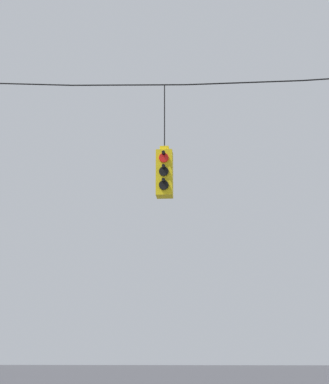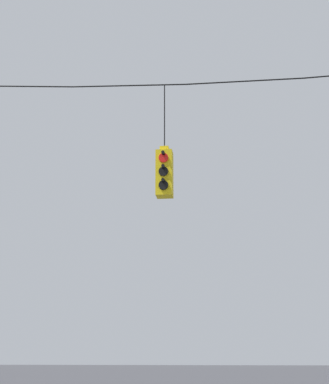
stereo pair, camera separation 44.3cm
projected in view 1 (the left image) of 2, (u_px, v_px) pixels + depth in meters
span_wire at (244, 76)px, 12.72m from camera, size 17.60×0.03×0.53m
traffic_light_near_right_pole at (165, 173)px, 12.27m from camera, size 0.34×0.58×2.52m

